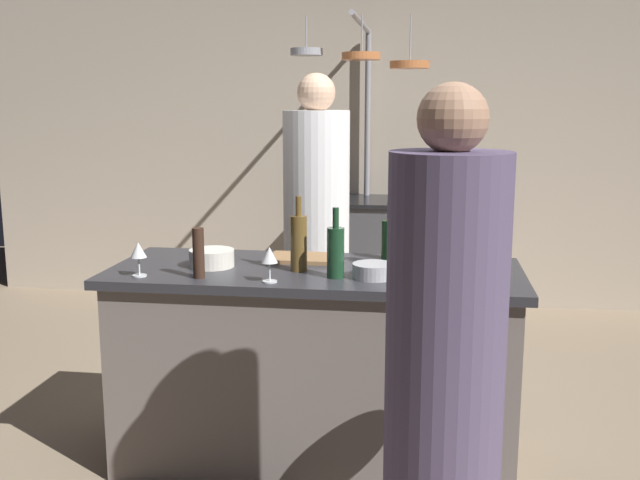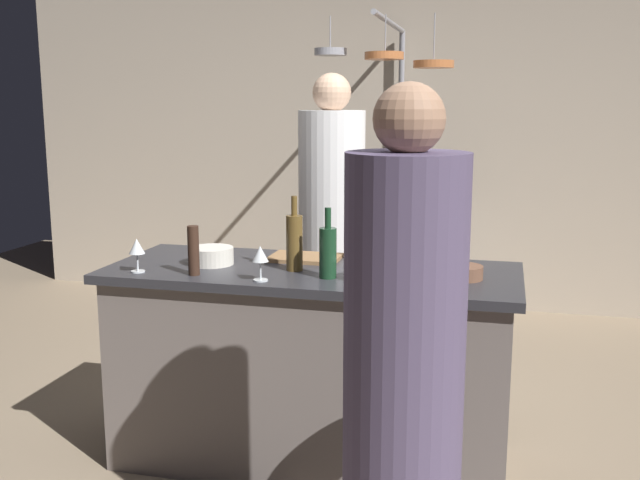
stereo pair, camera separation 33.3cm
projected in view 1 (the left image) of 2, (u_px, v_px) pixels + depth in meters
The scene contains 21 objects.
ground_plane at pixel (315, 459), 3.37m from camera, with size 9.00×9.00×0.00m, color gray.
back_wall at pixel (369, 142), 5.91m from camera, with size 6.40×0.16×2.60m, color #BCAD99.
kitchen_island at pixel (315, 366), 3.29m from camera, with size 1.80×0.72×0.90m.
stove_range at pixel (363, 256), 5.67m from camera, with size 0.80×0.64×0.89m.
chef at pixel (316, 243), 4.20m from camera, with size 0.38×0.38×1.78m.
bar_stool_right at pixel (446, 455), 2.62m from camera, with size 0.28×0.28×0.68m.
guest_right at pixel (444, 389), 2.18m from camera, with size 0.35×0.35×1.67m.
overhead_pot_rack at pixel (365, 96), 5.01m from camera, with size 0.88×1.28×2.17m.
cutting_board at pixel (304, 258), 3.38m from camera, with size 0.32×0.22×0.02m, color #997047.
pepper_mill at pixel (199, 253), 3.02m from camera, with size 0.05×0.05×0.21m, color #382319.
wine_bottle_green at pixel (336, 251), 3.03m from camera, with size 0.07×0.07×0.29m.
wine_bottle_amber at pixel (299, 242), 3.15m from camera, with size 0.07×0.07×0.33m.
wine_bottle_rose at pixel (450, 238), 3.26m from camera, with size 0.07×0.07×0.32m.
wine_bottle_dark at pixel (406, 235), 3.32m from camera, with size 0.07×0.07×0.32m.
wine_bottle_red at pixel (389, 241), 3.25m from camera, with size 0.07×0.07×0.29m.
wine_glass_near_right_guest at pixel (138, 252), 3.05m from camera, with size 0.07×0.07×0.15m.
wine_glass_near_left_guest at pixel (269, 257), 2.95m from camera, with size 0.07×0.07×0.15m.
wine_glass_by_chef at pixel (430, 260), 2.89m from camera, with size 0.07×0.07×0.15m.
mixing_bowl_wooden at pixel (467, 269), 3.08m from camera, with size 0.16×0.16×0.06m, color brown.
mixing_bowl_ceramic at pixel (212, 258), 3.24m from camera, with size 0.20×0.20×0.08m, color silver.
mixing_bowl_steel at pixel (373, 271), 3.03m from camera, with size 0.18×0.18×0.06m, color #B7B7BC.
Camera 1 is at (0.48, -3.09, 1.62)m, focal length 41.15 mm.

